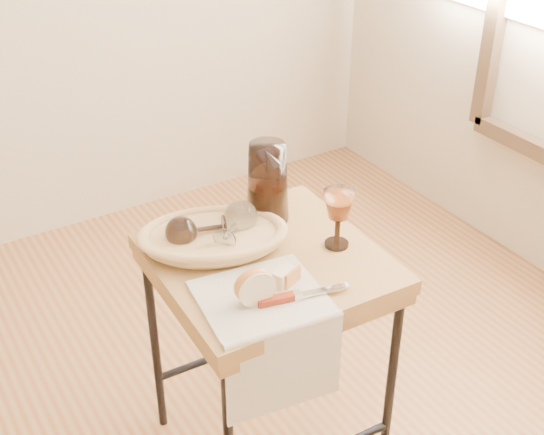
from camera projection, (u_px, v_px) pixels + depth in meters
side_table at (268, 359)px, 1.91m from camera, size 0.54×0.54×0.66m
tea_towel at (261, 298)px, 1.60m from camera, size 0.30×0.28×0.01m
bread_basket at (213, 239)px, 1.76m from camera, size 0.38×0.33×0.05m
goblet_lying_a at (200, 230)px, 1.75m from camera, size 0.14×0.11×0.08m
goblet_lying_b at (234, 226)px, 1.75m from camera, size 0.16×0.15×0.08m
pitcher at (268, 182)px, 1.83m from camera, size 0.23×0.27×0.25m
wine_goblet at (338, 218)px, 1.74m from camera, size 0.08×0.08×0.15m
apple_half at (254, 285)px, 1.56m from camera, size 0.10×0.06×0.08m
apple_wedge at (284, 277)px, 1.63m from camera, size 0.06×0.05×0.04m
table_knife at (300, 294)px, 1.59m from camera, size 0.21×0.07×0.02m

